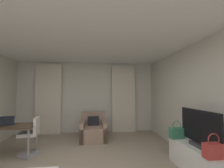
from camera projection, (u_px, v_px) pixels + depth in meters
name	position (u px, v px, depth m)	size (l,w,h in m)	color
wall_window	(87.00, 97.00, 5.58)	(5.12, 0.06, 2.60)	beige
wall_right	(211.00, 102.00, 2.87)	(0.06, 6.12, 2.60)	beige
ceiling	(80.00, 29.00, 2.64)	(5.12, 6.12, 0.06)	white
curtain_left_panel	(48.00, 99.00, 5.29)	(0.90, 0.06, 2.50)	beige
curtain_right_panel	(124.00, 98.00, 5.61)	(0.90, 0.06, 2.50)	beige
armchair	(93.00, 131.00, 4.66)	(0.80, 0.89, 0.82)	#997A66
desk	(6.00, 128.00, 3.42)	(1.28, 0.57, 0.73)	#4C3828
desk_chair	(30.00, 138.00, 3.54)	(0.48, 0.48, 0.88)	gray
laptop	(7.00, 123.00, 3.44)	(0.38, 0.33, 0.22)	#2D2D33
tv_console	(200.00, 160.00, 2.68)	(0.48, 1.31, 0.51)	white
tv_flatscreen	(200.00, 129.00, 2.69)	(0.20, 1.00, 0.66)	#333338
handbag_primary	(177.00, 132.00, 3.16)	(0.30, 0.14, 0.37)	#387F5B
handbag_secondary	(214.00, 150.00, 2.21)	(0.30, 0.14, 0.37)	#B73833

